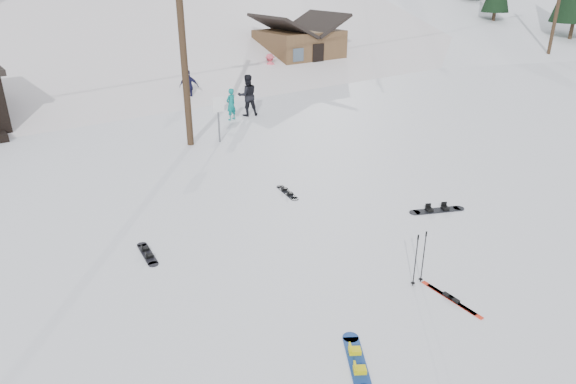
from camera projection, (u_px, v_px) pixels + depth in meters
ground at (442, 368)px, 9.05m from camera, size 200.00×200.00×0.00m
ski_slope at (11, 157)px, 54.62m from camera, size 60.00×85.24×65.97m
ridge_right at (317, 105)px, 70.97m from camera, size 45.66×93.98×54.59m
treeline_right at (350, 29)px, 59.55m from camera, size 20.00×60.00×10.00m
utility_pole at (181, 22)px, 18.62m from camera, size 2.00×0.26×9.00m
trail_sign at (218, 111)px, 20.27m from camera, size 0.50×0.09×1.85m
cabin at (299, 49)px, 34.31m from camera, size 5.39×4.40×3.77m
hero_snowboard at (357, 362)px, 9.15m from camera, size 1.03×1.45×0.12m
hero_skis at (451, 299)px, 10.91m from camera, size 0.17×1.60×0.08m
ski_poles at (420, 258)px, 11.21m from camera, size 0.35×0.09×1.27m
board_scatter_b at (147, 254)px, 12.63m from camera, size 0.38×1.31×0.09m
board_scatter_d at (437, 210)px, 14.89m from camera, size 1.58×0.88×0.12m
board_scatter_f at (287, 192)px, 16.08m from camera, size 0.43×1.28×0.09m
skier_teal at (231, 104)px, 23.54m from camera, size 0.61×0.48×1.46m
skier_dark at (247, 95)px, 24.14m from camera, size 1.12×0.98×1.94m
skier_pink at (270, 68)px, 31.60m from camera, size 1.18×0.83×1.67m
skier_navy at (189, 86)px, 26.51m from camera, size 1.05×0.92×1.70m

